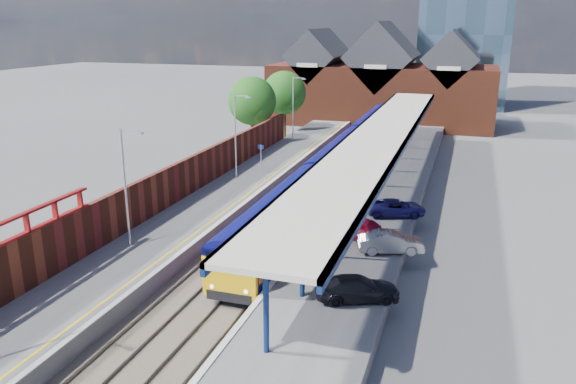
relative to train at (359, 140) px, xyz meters
The scene contains 22 objects.
ground 5.68m from the train, 106.45° to the right, with size 240.00×240.00×0.00m, color #5B5B5E.
ballast_bed 15.28m from the train, 95.66° to the right, with size 6.00×76.00×0.06m, color #473D33.
rails 15.26m from the train, 95.66° to the right, with size 4.51×76.00×0.14m.
left_platform 16.68m from the train, 114.91° to the right, with size 5.00×76.00×1.00m, color #565659.
right_platform 15.80m from the train, 73.34° to the right, with size 6.00×76.00×1.00m, color #565659.
coping_left 15.80m from the train, 107.14° to the right, with size 0.30×76.00×0.05m, color silver.
coping_right 15.19m from the train, 83.72° to the right, with size 0.30×76.00×0.05m, color silver.
yellow_line 15.98m from the train, 109.20° to the right, with size 0.14×76.00×0.01m, color yellow.
train is the anchor object (origin of this frame).
canopy 14.05m from the train, 73.07° to the right, with size 4.50×52.00×4.48m.
lamp_post_b 30.24m from the train, 105.13° to the right, with size 1.48×0.18×7.00m.
lamp_post_c 15.51m from the train, 121.03° to the right, with size 1.48×0.18×7.00m.
lamp_post_d 8.87m from the train, 159.47° to the left, with size 1.48×0.18×7.00m.
platform_sign 12.84m from the train, 120.42° to the right, with size 0.55×0.08×2.50m.
brick_wall 23.56m from the train, 114.03° to the right, with size 0.35×50.00×3.86m.
station_building 23.23m from the train, 93.72° to the left, with size 30.00×12.12×13.78m.
tree_near 12.30m from the train, behind, with size 5.20×5.20×8.10m.
tree_far 14.36m from the train, 140.78° to the left, with size 5.20×5.20×8.10m.
parked_car_red 24.55m from the train, 77.94° to the right, with size 1.60×3.97×1.35m, color #AA0E2D.
parked_car_silver 26.23m from the train, 75.03° to the right, with size 1.30×3.71×1.22m, color #9B9C9F.
parked_car_dark 32.15m from the train, 79.07° to the right, with size 1.62×3.99×1.16m, color black.
parked_car_blue 19.81m from the train, 71.70° to the right, with size 1.84×4.00×1.11m, color navy.
Camera 1 is at (11.89, -20.42, 13.67)m, focal length 35.00 mm.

